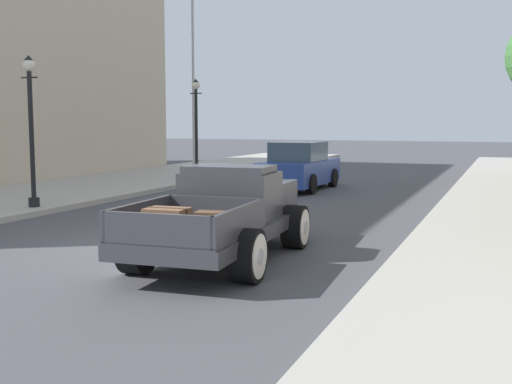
{
  "coord_description": "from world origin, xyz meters",
  "views": [
    {
      "loc": [
        6.22,
        -10.07,
        2.32
      ],
      "look_at": [
        1.79,
        1.02,
        1.0
      ],
      "focal_mm": 44.45,
      "sensor_mm": 36.0,
      "label": 1
    }
  ],
  "objects_px": {
    "hotrod_truck_gunmetal": "(228,214)",
    "flagpole": "(197,47)",
    "car_background_blue": "(299,167)",
    "street_lamp_near": "(31,120)",
    "street_lamp_far": "(196,121)"
  },
  "relations": [
    {
      "from": "hotrod_truck_gunmetal",
      "to": "car_background_blue",
      "type": "height_order",
      "value": "car_background_blue"
    },
    {
      "from": "car_background_blue",
      "to": "street_lamp_near",
      "type": "bearing_deg",
      "value": -120.09
    },
    {
      "from": "street_lamp_far",
      "to": "car_background_blue",
      "type": "bearing_deg",
      "value": -16.95
    },
    {
      "from": "hotrod_truck_gunmetal",
      "to": "street_lamp_near",
      "type": "relative_size",
      "value": 1.3
    },
    {
      "from": "street_lamp_far",
      "to": "street_lamp_near",
      "type": "bearing_deg",
      "value": -89.3
    },
    {
      "from": "hotrod_truck_gunmetal",
      "to": "street_lamp_far",
      "type": "height_order",
      "value": "street_lamp_far"
    },
    {
      "from": "street_lamp_near",
      "to": "street_lamp_far",
      "type": "distance_m",
      "value": 9.38
    },
    {
      "from": "car_background_blue",
      "to": "flagpole",
      "type": "xyz_separation_m",
      "value": [
        -6.82,
        5.73,
        5.0
      ]
    },
    {
      "from": "car_background_blue",
      "to": "flagpole",
      "type": "relative_size",
      "value": 0.47
    },
    {
      "from": "street_lamp_near",
      "to": "flagpole",
      "type": "relative_size",
      "value": 0.42
    },
    {
      "from": "street_lamp_far",
      "to": "hotrod_truck_gunmetal",
      "type": "bearing_deg",
      "value": -60.69
    },
    {
      "from": "hotrod_truck_gunmetal",
      "to": "flagpole",
      "type": "xyz_separation_m",
      "value": [
        -9.08,
        16.73,
        5.02
      ]
    },
    {
      "from": "hotrod_truck_gunmetal",
      "to": "flagpole",
      "type": "height_order",
      "value": "flagpole"
    },
    {
      "from": "car_background_blue",
      "to": "flagpole",
      "type": "distance_m",
      "value": 10.22
    },
    {
      "from": "hotrod_truck_gunmetal",
      "to": "street_lamp_far",
      "type": "bearing_deg",
      "value": 119.31
    }
  ]
}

